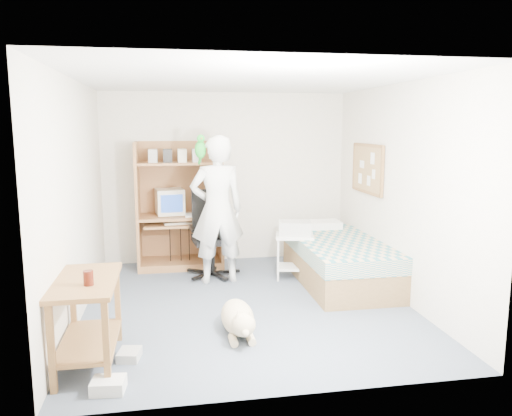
# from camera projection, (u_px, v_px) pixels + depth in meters

# --- Properties ---
(floor) EXTENTS (4.00, 4.00, 0.00)m
(floor) POSITION_uv_depth(u_px,v_px,m) (247.00, 304.00, 5.71)
(floor) COLOR #444C5C
(floor) RESTS_ON ground
(wall_back) EXTENTS (3.60, 0.02, 2.50)m
(wall_back) POSITION_uv_depth(u_px,v_px,m) (226.00, 178.00, 7.45)
(wall_back) COLOR beige
(wall_back) RESTS_ON floor
(wall_right) EXTENTS (0.02, 4.00, 2.50)m
(wall_right) POSITION_uv_depth(u_px,v_px,m) (399.00, 192.00, 5.81)
(wall_right) COLOR beige
(wall_right) RESTS_ON floor
(wall_left) EXTENTS (0.02, 4.00, 2.50)m
(wall_left) POSITION_uv_depth(u_px,v_px,m) (76.00, 200.00, 5.19)
(wall_left) COLOR beige
(wall_left) RESTS_ON floor
(ceiling) EXTENTS (3.60, 4.00, 0.02)m
(ceiling) POSITION_uv_depth(u_px,v_px,m) (246.00, 80.00, 5.30)
(ceiling) COLOR white
(ceiling) RESTS_ON wall_back
(computer_hutch) EXTENTS (1.20, 0.63, 1.80)m
(computer_hutch) POSITION_uv_depth(u_px,v_px,m) (180.00, 210.00, 7.14)
(computer_hutch) COLOR brown
(computer_hutch) RESTS_ON floor
(bed) EXTENTS (1.02, 2.02, 0.66)m
(bed) POSITION_uv_depth(u_px,v_px,m) (338.00, 260.00, 6.48)
(bed) COLOR brown
(bed) RESTS_ON floor
(side_desk) EXTENTS (0.50, 1.00, 0.75)m
(side_desk) POSITION_uv_depth(u_px,v_px,m) (87.00, 309.00, 4.19)
(side_desk) COLOR brown
(side_desk) RESTS_ON floor
(corkboard) EXTENTS (0.04, 0.94, 0.66)m
(corkboard) POSITION_uv_depth(u_px,v_px,m) (367.00, 169.00, 6.65)
(corkboard) COLOR olive
(corkboard) RESTS_ON wall_right
(office_chair) EXTENTS (0.65, 0.65, 1.14)m
(office_chair) POSITION_uv_depth(u_px,v_px,m) (211.00, 245.00, 6.78)
(office_chair) COLOR black
(office_chair) RESTS_ON floor
(person) EXTENTS (0.74, 0.52, 1.90)m
(person) POSITION_uv_depth(u_px,v_px,m) (217.00, 210.00, 6.40)
(person) COLOR silver
(person) RESTS_ON floor
(parrot) EXTENTS (0.14, 0.25, 0.38)m
(parrot) POSITION_uv_depth(u_px,v_px,m) (200.00, 148.00, 6.25)
(parrot) COLOR #159117
(parrot) RESTS_ON person
(dog) EXTENTS (0.33, 0.99, 0.37)m
(dog) POSITION_uv_depth(u_px,v_px,m) (238.00, 318.00, 4.86)
(dog) COLOR #D3B68E
(dog) RESTS_ON floor
(printer_cart) EXTENTS (0.57, 0.49, 0.59)m
(printer_cart) POSITION_uv_depth(u_px,v_px,m) (295.00, 249.00, 6.64)
(printer_cart) COLOR white
(printer_cart) RESTS_ON floor
(printer) EXTENTS (0.48, 0.40, 0.18)m
(printer) POSITION_uv_depth(u_px,v_px,m) (295.00, 228.00, 6.59)
(printer) COLOR #AEAEA9
(printer) RESTS_ON printer_cart
(crt_monitor) EXTENTS (0.43, 0.45, 0.36)m
(crt_monitor) POSITION_uv_depth(u_px,v_px,m) (170.00, 202.00, 7.10)
(crt_monitor) COLOR beige
(crt_monitor) RESTS_ON computer_hutch
(keyboard) EXTENTS (0.47, 0.23, 0.03)m
(keyboard) POSITION_uv_depth(u_px,v_px,m) (180.00, 223.00, 7.01)
(keyboard) COLOR beige
(keyboard) RESTS_ON computer_hutch
(pencil_cup) EXTENTS (0.08, 0.08, 0.12)m
(pencil_cup) POSITION_uv_depth(u_px,v_px,m) (205.00, 211.00, 7.12)
(pencil_cup) COLOR gold
(pencil_cup) RESTS_ON computer_hutch
(drink_glass) EXTENTS (0.08, 0.08, 0.12)m
(drink_glass) POSITION_uv_depth(u_px,v_px,m) (88.00, 278.00, 3.99)
(drink_glass) COLOR #40130A
(drink_glass) RESTS_ON side_desk
(floor_box_a) EXTENTS (0.27, 0.23, 0.10)m
(floor_box_a) POSITION_uv_depth(u_px,v_px,m) (108.00, 385.00, 3.81)
(floor_box_a) COLOR white
(floor_box_a) RESTS_ON floor
(floor_box_b) EXTENTS (0.22, 0.25, 0.08)m
(floor_box_b) POSITION_uv_depth(u_px,v_px,m) (129.00, 355.00, 4.35)
(floor_box_b) COLOR #ADADA8
(floor_box_b) RESTS_ON floor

